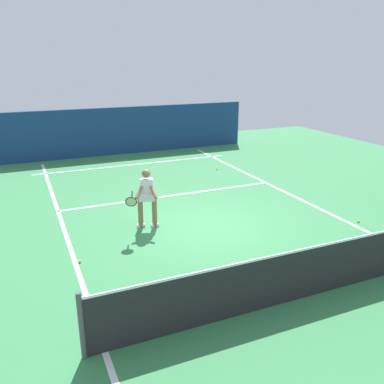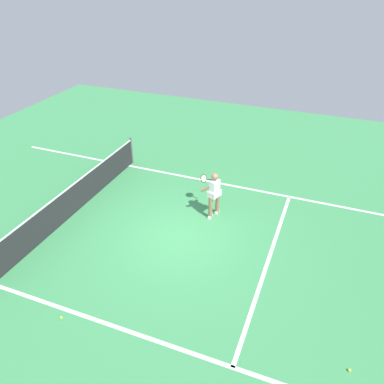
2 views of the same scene
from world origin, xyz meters
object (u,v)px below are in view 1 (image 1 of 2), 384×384
(tennis_ball_near, at_px, (217,169))
(tennis_ball_mid, at_px, (80,261))
(tennis_ball_far, at_px, (358,221))
(tennis_player, at_px, (147,196))

(tennis_ball_near, bearing_deg, tennis_ball_mid, 42.37)
(tennis_ball_near, height_order, tennis_ball_far, same)
(tennis_ball_far, bearing_deg, tennis_ball_mid, -5.37)
(tennis_ball_mid, bearing_deg, tennis_ball_near, -137.63)
(tennis_player, height_order, tennis_ball_far, tennis_player)
(tennis_player, xyz_separation_m, tennis_ball_mid, (1.92, 1.25, -0.81))
(tennis_player, xyz_separation_m, tennis_ball_far, (-5.27, 1.93, -0.81))
(tennis_ball_near, bearing_deg, tennis_ball_far, 99.47)
(tennis_ball_near, distance_m, tennis_ball_mid, 8.32)
(tennis_ball_far, bearing_deg, tennis_ball_near, -80.53)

